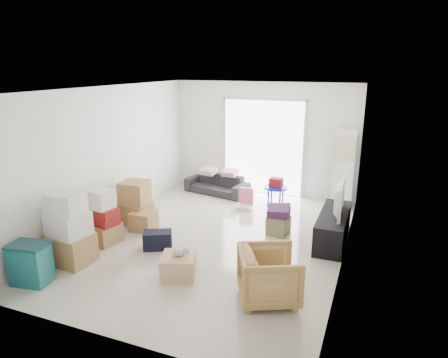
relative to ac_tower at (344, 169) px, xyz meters
name	(u,v)px	position (x,y,z in m)	size (l,w,h in m)	color
room_shell	(215,168)	(-1.95, -2.65, 0.48)	(4.98, 6.48, 3.18)	beige
sliding_door	(263,143)	(-1.95, 0.33, 0.37)	(2.10, 0.04, 2.33)	white
ac_tower	(344,169)	(0.00, 0.00, 0.00)	(0.45, 0.30, 1.75)	silver
tv_console	(333,227)	(0.05, -1.95, -0.61)	(0.48, 1.60, 0.53)	black
television	(334,210)	(0.05, -1.95, -0.28)	(1.01, 0.58, 0.13)	black
sofa	(217,181)	(-2.97, -0.15, -0.56)	(1.60, 0.47, 0.62)	#2B2B31
pillow_left	(208,166)	(-3.19, -0.16, -0.19)	(0.38, 0.30, 0.12)	#BA8891
pillow_right	(230,168)	(-2.64, -0.11, -0.20)	(0.31, 0.25, 0.11)	#BA8891
armchair	(269,273)	(-0.52, -4.19, -0.48)	(0.78, 0.73, 0.80)	tan
storage_bins	(30,263)	(-3.85, -5.05, -0.56)	(0.59, 0.46, 0.62)	#185E64
box_stack_a	(69,232)	(-3.75, -4.34, -0.34)	(0.68, 0.58, 1.19)	#987244
box_stack_b	(103,220)	(-3.75, -3.52, -0.45)	(0.59, 0.56, 0.99)	#987244
box_stack_c	(135,203)	(-3.72, -2.55, -0.45)	(0.63, 0.55, 0.88)	#987244
loose_box	(144,221)	(-3.41, -2.76, -0.69)	(0.43, 0.43, 0.36)	#987244
duffel_bag	(158,240)	(-2.73, -3.38, -0.72)	(0.48, 0.29, 0.31)	black
ottoman	(278,225)	(-0.93, -2.02, -0.69)	(0.36, 0.36, 0.36)	olive
blanket	(279,212)	(-0.93, -2.02, -0.44)	(0.40, 0.40, 0.14)	#492153
kids_table	(276,186)	(-1.38, -0.53, -0.40)	(0.53, 0.53, 0.66)	#0A1AB3
toy_walker	(245,203)	(-1.96, -0.92, -0.75)	(0.36, 0.32, 0.45)	silver
wood_crate	(179,266)	(-1.95, -4.08, -0.71)	(0.50, 0.50, 0.33)	#DDAD7F
plush_bunny	(180,252)	(-1.92, -4.07, -0.48)	(0.26, 0.15, 0.13)	#B2ADA8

